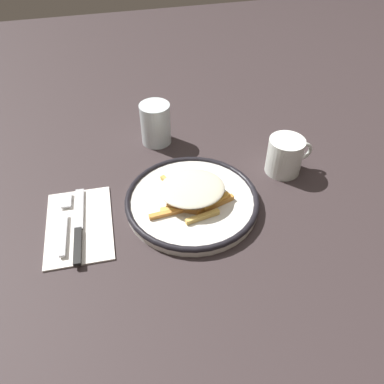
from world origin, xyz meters
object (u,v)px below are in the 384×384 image
Objects in this scene: plate at (192,201)px; knife at (78,230)px; water_glass at (156,124)px; fork at (65,222)px; fries_heap at (190,191)px; napkin at (79,226)px; coffee_mug at (285,156)px.

knife is at bearing -174.44° from plate.
plate is 2.70× the size of water_glass.
fork is at bearing 129.91° from knife.
knife is at bearing -174.11° from fries_heap.
napkin is at bearing -129.07° from water_glass.
fork is at bearing 178.50° from fries_heap.
fries_heap is 0.25m from coffee_mug.
water_glass reaches higher than plate.
water_glass is at bearing 144.12° from coffee_mug.
fork reaches higher than napkin.
fork is 1.61× the size of coffee_mug.
coffee_mug is at bearing 5.90° from fork.
fries_heap is 0.26m from fork.
coffee_mug is at bearing -35.88° from water_glass.
napkin is 1.95× the size of water_glass.
napkin is (-0.23, -0.01, -0.04)m from fries_heap.
fries_heap reaches higher than fork.
water_glass reaches higher than knife.
coffee_mug reaches higher than knife.
fork is at bearing -174.10° from coffee_mug.
fork is (-0.26, 0.01, -0.00)m from plate.
knife is (-0.23, -0.02, -0.03)m from fries_heap.
coffee_mug is (0.24, 0.06, 0.00)m from fries_heap.
knife is at bearing -93.60° from napkin.
water_glass is at bearing 95.67° from fries_heap.
plate is 1.36× the size of knife.
coffee_mug reaches higher than napkin.
fries_heap is at bearing 5.89° from knife.
coffee_mug reaches higher than fries_heap.
water_glass is at bearing 96.54° from plate.
napkin is 0.48m from coffee_mug.
plate reaches higher than knife.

